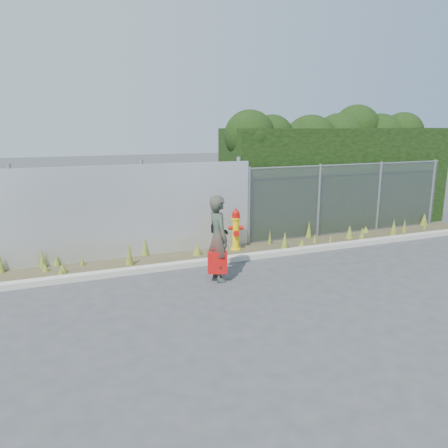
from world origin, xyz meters
TOP-DOWN VIEW (x-y plane):
  - ground at (0.00, 0.00)m, footprint 80.00×80.00m
  - curb at (0.00, 1.80)m, footprint 16.00×0.22m
  - weed_strip at (-0.12, 2.44)m, footprint 16.00×1.25m
  - corrugated_fence at (-3.25, 3.01)m, footprint 8.50×0.21m
  - chainlink_fence at (4.25, 3.00)m, footprint 6.50×0.07m
  - hedge at (4.46, 4.04)m, footprint 7.44×1.91m
  - fire_hydrant at (0.50, 2.58)m, footprint 0.36×0.32m
  - woman at (-0.68, 0.77)m, footprint 0.43×0.64m
  - red_tote_bag at (-0.76, 0.62)m, footprint 0.39×0.14m
  - black_shoulder_bag at (-0.61, 1.02)m, footprint 0.23×0.10m

SIDE VIEW (x-z plane):
  - ground at x=0.00m, z-range 0.00..0.00m
  - curb at x=0.00m, z-range 0.00..0.12m
  - weed_strip at x=-0.12m, z-range -0.14..0.40m
  - red_tote_bag at x=-0.76m, z-range 0.16..0.67m
  - fire_hydrant at x=0.50m, z-range -0.02..1.06m
  - woman at x=-0.68m, z-range 0.00..1.74m
  - black_shoulder_bag at x=-0.61m, z-range 0.93..1.10m
  - chainlink_fence at x=4.25m, z-range 0.01..2.06m
  - corrugated_fence at x=-3.25m, z-range -0.05..2.25m
  - hedge at x=4.46m, z-range 0.15..3.86m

